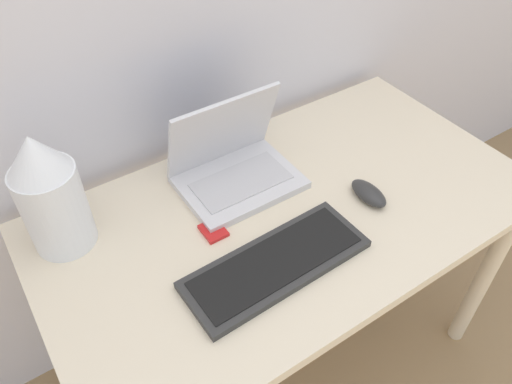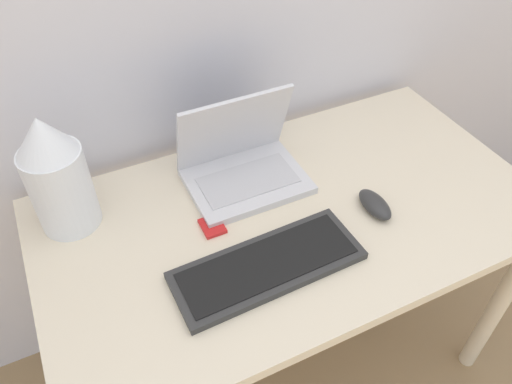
# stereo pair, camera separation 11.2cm
# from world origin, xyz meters

# --- Properties ---
(desk) EXTENTS (1.23, 0.68, 0.71)m
(desk) POSITION_xyz_m (0.00, 0.34, 0.62)
(desk) COLOR beige
(desk) RESTS_ON ground_plane
(laptop) EXTENTS (0.30, 0.23, 0.23)m
(laptop) POSITION_xyz_m (-0.06, 0.51, 0.77)
(laptop) COLOR silver
(laptop) RESTS_ON desk
(keyboard) EXTENTS (0.43, 0.17, 0.02)m
(keyboard) POSITION_xyz_m (-0.13, 0.21, 0.72)
(keyboard) COLOR #2D2D2D
(keyboard) RESTS_ON desk
(mouse) EXTENTS (0.05, 0.11, 0.04)m
(mouse) POSITION_xyz_m (0.18, 0.26, 0.73)
(mouse) COLOR #2D2D2D
(mouse) RESTS_ON desk
(vase) EXTENTS (0.14, 0.14, 0.30)m
(vase) POSITION_xyz_m (-0.49, 0.54, 0.86)
(vase) COLOR white
(vase) RESTS_ON desk
(mp3_player) EXTENTS (0.05, 0.06, 0.01)m
(mp3_player) POSITION_xyz_m (-0.20, 0.37, 0.72)
(mp3_player) COLOR red
(mp3_player) RESTS_ON desk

